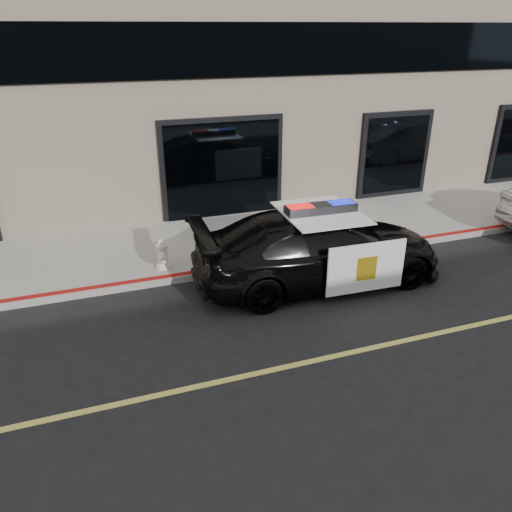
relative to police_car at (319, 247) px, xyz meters
name	(u,v)px	position (x,y,z in m)	size (l,w,h in m)	color
ground	(389,344)	(0.14, -2.61, -0.79)	(120.00, 120.00, 0.00)	black
sidewalk_n	(278,233)	(0.14, 2.64, -0.71)	(60.00, 3.50, 0.15)	gray
police_car	(319,247)	(0.00, 0.00, 0.00)	(2.64, 5.50, 1.76)	black
fire_hydrant	(162,254)	(-3.10, 1.42, -0.31)	(0.32, 0.44, 0.71)	white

